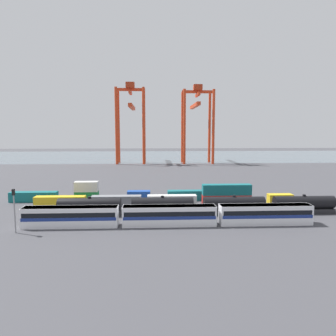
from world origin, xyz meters
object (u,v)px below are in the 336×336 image
freight_tank_row (198,206)px  gantry_crane_central (197,115)px  gantry_crane_west (131,115)px  shipping_container_10 (190,195)px  signal_mast (14,205)px  passenger_train (169,215)px

freight_tank_row → gantry_crane_central: bearing=82.4°
gantry_crane_west → gantry_crane_central: 37.93m
freight_tank_row → shipping_container_10: (-0.10, 14.57, -0.70)m
shipping_container_10 → gantry_crane_west: size_ratio=0.27×
signal_mast → shipping_container_10: 43.39m
freight_tank_row → shipping_container_10: bearing=90.4°
passenger_train → signal_mast: bearing=-173.3°
gantry_crane_central → freight_tank_row: bearing=-97.6°
signal_mast → gantry_crane_central: 136.96m
freight_tank_row → gantry_crane_west: bearing=101.2°
shipping_container_10 → gantry_crane_west: 105.58m
passenger_train → gantry_crane_west: size_ratio=1.24×
freight_tank_row → shipping_container_10: size_ratio=5.05×
signal_mast → shipping_container_10: signal_mast is taller
gantry_crane_west → shipping_container_10: bearing=-77.3°
signal_mast → gantry_crane_west: size_ratio=0.18×
passenger_train → shipping_container_10: passenger_train is taller
freight_tank_row → shipping_container_10: 14.59m
passenger_train → gantry_crane_central: (22.09, 122.19, 25.24)m
signal_mast → shipping_container_10: (34.82, 25.60, -3.90)m
shipping_container_10 → signal_mast: bearing=-143.7°
passenger_train → signal_mast: 28.46m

